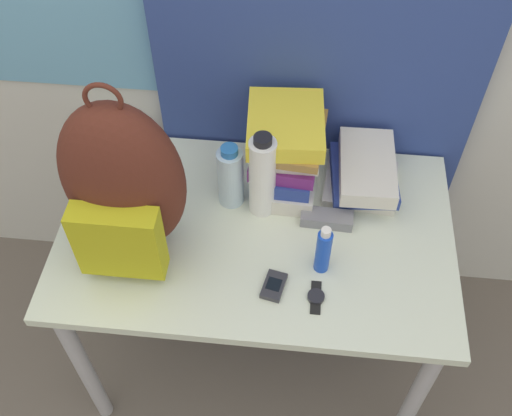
{
  "coord_description": "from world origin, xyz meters",
  "views": [
    {
      "loc": [
        0.11,
        -0.69,
        2.12
      ],
      "look_at": [
        0.0,
        0.35,
        0.85
      ],
      "focal_mm": 42.0,
      "sensor_mm": 36.0,
      "label": 1
    }
  ],
  "objects_px": {
    "cell_phone": "(274,286)",
    "water_bottle": "(231,176)",
    "backpack": "(123,186)",
    "book_stack_center": "(364,173)",
    "sports_bottle": "(262,176)",
    "sunscreen_bottle": "(323,251)",
    "wristwatch": "(316,297)",
    "sunglasses_case": "(327,219)",
    "book_stack_left": "(287,150)"
  },
  "relations": [
    {
      "from": "cell_phone",
      "to": "water_bottle",
      "type": "bearing_deg",
      "value": 117.24
    },
    {
      "from": "backpack",
      "to": "book_stack_center",
      "type": "distance_m",
      "value": 0.72
    },
    {
      "from": "water_bottle",
      "to": "sports_bottle",
      "type": "bearing_deg",
      "value": -12.83
    },
    {
      "from": "backpack",
      "to": "sunscreen_bottle",
      "type": "xyz_separation_m",
      "value": [
        0.52,
        -0.03,
        -0.16
      ]
    },
    {
      "from": "sunscreen_bottle",
      "to": "wristwatch",
      "type": "bearing_deg",
      "value": -95.85
    },
    {
      "from": "sunscreen_bottle",
      "to": "sunglasses_case",
      "type": "relative_size",
      "value": 1.11
    },
    {
      "from": "book_stack_left",
      "to": "wristwatch",
      "type": "distance_m",
      "value": 0.44
    },
    {
      "from": "book_stack_center",
      "to": "cell_phone",
      "type": "xyz_separation_m",
      "value": [
        -0.24,
        -0.39,
        -0.05
      ]
    },
    {
      "from": "book_stack_left",
      "to": "book_stack_center",
      "type": "xyz_separation_m",
      "value": [
        0.23,
        0.0,
        -0.07
      ]
    },
    {
      "from": "sunscreen_bottle",
      "to": "sunglasses_case",
      "type": "height_order",
      "value": "sunscreen_bottle"
    },
    {
      "from": "sunscreen_bottle",
      "to": "cell_phone",
      "type": "height_order",
      "value": "sunscreen_bottle"
    },
    {
      "from": "backpack",
      "to": "sunscreen_bottle",
      "type": "height_order",
      "value": "backpack"
    },
    {
      "from": "wristwatch",
      "to": "cell_phone",
      "type": "bearing_deg",
      "value": 169.64
    },
    {
      "from": "book_stack_center",
      "to": "sports_bottle",
      "type": "height_order",
      "value": "sports_bottle"
    },
    {
      "from": "wristwatch",
      "to": "book_stack_center",
      "type": "bearing_deg",
      "value": 73.01
    },
    {
      "from": "backpack",
      "to": "wristwatch",
      "type": "relative_size",
      "value": 5.56
    },
    {
      "from": "book_stack_center",
      "to": "wristwatch",
      "type": "distance_m",
      "value": 0.43
    },
    {
      "from": "water_bottle",
      "to": "cell_phone",
      "type": "xyz_separation_m",
      "value": [
        0.15,
        -0.29,
        -0.09
      ]
    },
    {
      "from": "sports_bottle",
      "to": "cell_phone",
      "type": "distance_m",
      "value": 0.31
    },
    {
      "from": "water_bottle",
      "to": "wristwatch",
      "type": "xyz_separation_m",
      "value": [
        0.26,
        -0.32,
        -0.1
      ]
    },
    {
      "from": "water_bottle",
      "to": "backpack",
      "type": "bearing_deg",
      "value": -143.19
    },
    {
      "from": "book_stack_left",
      "to": "cell_phone",
      "type": "xyz_separation_m",
      "value": [
        -0.0,
        -0.39,
        -0.12
      ]
    },
    {
      "from": "sunscreen_bottle",
      "to": "book_stack_center",
      "type": "bearing_deg",
      "value": 69.68
    },
    {
      "from": "book_stack_left",
      "to": "sunscreen_bottle",
      "type": "relative_size",
      "value": 1.71
    },
    {
      "from": "water_bottle",
      "to": "cell_phone",
      "type": "bearing_deg",
      "value": -62.76
    },
    {
      "from": "book_stack_left",
      "to": "sports_bottle",
      "type": "xyz_separation_m",
      "value": [
        -0.06,
        -0.11,
        0.01
      ]
    },
    {
      "from": "sports_bottle",
      "to": "cell_phone",
      "type": "height_order",
      "value": "sports_bottle"
    },
    {
      "from": "book_stack_left",
      "to": "wristwatch",
      "type": "relative_size",
      "value": 2.88
    },
    {
      "from": "water_bottle",
      "to": "sunscreen_bottle",
      "type": "distance_m",
      "value": 0.35
    },
    {
      "from": "book_stack_left",
      "to": "water_bottle",
      "type": "bearing_deg",
      "value": -149.04
    },
    {
      "from": "backpack",
      "to": "sunglasses_case",
      "type": "height_order",
      "value": "backpack"
    },
    {
      "from": "book_stack_center",
      "to": "sunscreen_bottle",
      "type": "distance_m",
      "value": 0.33
    },
    {
      "from": "cell_phone",
      "to": "sports_bottle",
      "type": "bearing_deg",
      "value": 101.98
    },
    {
      "from": "sunscreen_bottle",
      "to": "book_stack_left",
      "type": "bearing_deg",
      "value": 111.17
    },
    {
      "from": "book_stack_center",
      "to": "cell_phone",
      "type": "relative_size",
      "value": 2.91
    },
    {
      "from": "book_stack_left",
      "to": "cell_phone",
      "type": "relative_size",
      "value": 3.0
    },
    {
      "from": "sunglasses_case",
      "to": "sunscreen_bottle",
      "type": "bearing_deg",
      "value": -93.67
    },
    {
      "from": "book_stack_center",
      "to": "sunscreen_bottle",
      "type": "bearing_deg",
      "value": -110.32
    },
    {
      "from": "water_bottle",
      "to": "sunglasses_case",
      "type": "distance_m",
      "value": 0.3
    },
    {
      "from": "book_stack_left",
      "to": "sunscreen_bottle",
      "type": "xyz_separation_m",
      "value": [
        0.12,
        -0.31,
        -0.05
      ]
    },
    {
      "from": "water_bottle",
      "to": "wristwatch",
      "type": "height_order",
      "value": "water_bottle"
    },
    {
      "from": "backpack",
      "to": "sunglasses_case",
      "type": "distance_m",
      "value": 0.59
    },
    {
      "from": "backpack",
      "to": "water_bottle",
      "type": "relative_size",
      "value": 2.57
    },
    {
      "from": "book_stack_center",
      "to": "sunscreen_bottle",
      "type": "xyz_separation_m",
      "value": [
        -0.11,
        -0.31,
        0.02
      ]
    },
    {
      "from": "sunglasses_case",
      "to": "wristwatch",
      "type": "distance_m",
      "value": 0.26
    },
    {
      "from": "sports_bottle",
      "to": "backpack",
      "type": "bearing_deg",
      "value": -154.4
    },
    {
      "from": "sports_bottle",
      "to": "wristwatch",
      "type": "height_order",
      "value": "sports_bottle"
    },
    {
      "from": "backpack",
      "to": "cell_phone",
      "type": "height_order",
      "value": "backpack"
    },
    {
      "from": "book_stack_center",
      "to": "sports_bottle",
      "type": "distance_m",
      "value": 0.33
    },
    {
      "from": "water_bottle",
      "to": "cell_phone",
      "type": "height_order",
      "value": "water_bottle"
    }
  ]
}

